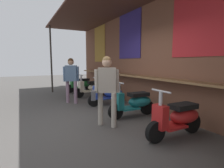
{
  "coord_description": "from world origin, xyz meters",
  "views": [
    {
      "loc": [
        3.82,
        -1.62,
        1.46
      ],
      "look_at": [
        -1.03,
        0.95,
        0.78
      ],
      "focal_mm": 27.93,
      "sensor_mm": 36.0,
      "label": 1
    }
  ],
  "objects_px": {
    "scooter_cream": "(92,88)",
    "shopper_passing": "(106,85)",
    "scooter_green": "(81,84)",
    "scooter_red": "(178,117)",
    "scooter_teal": "(135,102)",
    "shopper_browsing": "(71,76)",
    "scooter_blue": "(109,94)"
  },
  "relations": [
    {
      "from": "scooter_blue",
      "to": "scooter_teal",
      "type": "relative_size",
      "value": 1.0
    },
    {
      "from": "shopper_browsing",
      "to": "shopper_passing",
      "type": "distance_m",
      "value": 2.67
    },
    {
      "from": "scooter_cream",
      "to": "scooter_teal",
      "type": "distance_m",
      "value": 3.14
    },
    {
      "from": "scooter_cream",
      "to": "scooter_blue",
      "type": "bearing_deg",
      "value": 89.04
    },
    {
      "from": "shopper_browsing",
      "to": "shopper_passing",
      "type": "height_order",
      "value": "shopper_browsing"
    },
    {
      "from": "shopper_browsing",
      "to": "scooter_teal",
      "type": "bearing_deg",
      "value": -132.96
    },
    {
      "from": "scooter_cream",
      "to": "scooter_red",
      "type": "bearing_deg",
      "value": 89.04
    },
    {
      "from": "scooter_green",
      "to": "scooter_red",
      "type": "height_order",
      "value": "same"
    },
    {
      "from": "scooter_cream",
      "to": "shopper_passing",
      "type": "relative_size",
      "value": 0.88
    },
    {
      "from": "scooter_green",
      "to": "shopper_passing",
      "type": "distance_m",
      "value": 5.01
    },
    {
      "from": "shopper_passing",
      "to": "scooter_teal",
      "type": "bearing_deg",
      "value": 128.22
    },
    {
      "from": "scooter_cream",
      "to": "scooter_red",
      "type": "xyz_separation_m",
      "value": [
        4.62,
        0.0,
        0.0
      ]
    },
    {
      "from": "scooter_green",
      "to": "scooter_blue",
      "type": "xyz_separation_m",
      "value": [
        3.06,
        0.0,
        0.0
      ]
    },
    {
      "from": "scooter_blue",
      "to": "shopper_passing",
      "type": "xyz_separation_m",
      "value": [
        1.81,
        -1.0,
        0.57
      ]
    },
    {
      "from": "shopper_browsing",
      "to": "scooter_cream",
      "type": "bearing_deg",
      "value": -32.5
    },
    {
      "from": "scooter_blue",
      "to": "shopper_browsing",
      "type": "bearing_deg",
      "value": -39.44
    },
    {
      "from": "scooter_red",
      "to": "shopper_browsing",
      "type": "relative_size",
      "value": 0.87
    },
    {
      "from": "scooter_green",
      "to": "shopper_browsing",
      "type": "xyz_separation_m",
      "value": [
        2.21,
        -1.09,
        0.6
      ]
    },
    {
      "from": "scooter_cream",
      "to": "shopper_passing",
      "type": "height_order",
      "value": "shopper_passing"
    },
    {
      "from": "scooter_green",
      "to": "scooter_red",
      "type": "xyz_separation_m",
      "value": [
        6.06,
        0.0,
        0.0
      ]
    },
    {
      "from": "scooter_blue",
      "to": "shopper_passing",
      "type": "height_order",
      "value": "shopper_passing"
    },
    {
      "from": "scooter_red",
      "to": "scooter_green",
      "type": "bearing_deg",
      "value": -89.88
    },
    {
      "from": "scooter_green",
      "to": "scooter_blue",
      "type": "relative_size",
      "value": 1.0
    },
    {
      "from": "scooter_green",
      "to": "scooter_red",
      "type": "distance_m",
      "value": 6.06
    },
    {
      "from": "shopper_passing",
      "to": "scooter_blue",
      "type": "bearing_deg",
      "value": 173.24
    },
    {
      "from": "scooter_green",
      "to": "shopper_passing",
      "type": "bearing_deg",
      "value": 74.17
    },
    {
      "from": "scooter_cream",
      "to": "scooter_blue",
      "type": "relative_size",
      "value": 1.0
    },
    {
      "from": "scooter_teal",
      "to": "scooter_red",
      "type": "height_order",
      "value": "same"
    },
    {
      "from": "scooter_cream",
      "to": "scooter_teal",
      "type": "height_order",
      "value": "same"
    },
    {
      "from": "scooter_cream",
      "to": "scooter_red",
      "type": "height_order",
      "value": "same"
    },
    {
      "from": "scooter_cream",
      "to": "scooter_red",
      "type": "relative_size",
      "value": 1.0
    },
    {
      "from": "scooter_blue",
      "to": "scooter_red",
      "type": "xyz_separation_m",
      "value": [
        3.0,
        0.0,
        0.0
      ]
    }
  ]
}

